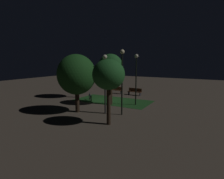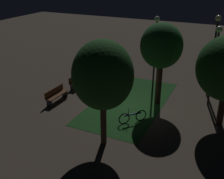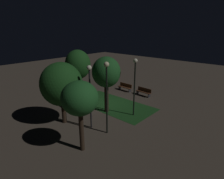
% 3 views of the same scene
% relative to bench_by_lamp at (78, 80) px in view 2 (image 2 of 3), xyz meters
% --- Properties ---
extents(ground_plane, '(60.00, 60.00, 0.00)m').
position_rel_bench_by_lamp_xyz_m(ground_plane, '(1.34, 4.20, -0.48)').
color(ground_plane, '#473D33').
extents(grass_lawn, '(8.26, 4.15, 0.01)m').
position_rel_bench_by_lamp_xyz_m(grass_lawn, '(0.82, 4.28, -0.48)').
color(grass_lawn, '#194219').
rests_on(grass_lawn, ground).
extents(bench_by_lamp, '(1.82, 0.58, 0.88)m').
position_rel_bench_by_lamp_xyz_m(bench_by_lamp, '(0.00, 0.00, 0.00)').
color(bench_by_lamp, '#422314').
rests_on(bench_by_lamp, ground).
extents(bench_near_trees, '(1.81, 0.53, 0.88)m').
position_rel_bench_by_lamp_xyz_m(bench_near_trees, '(2.67, -0.00, 0.00)').
color(bench_near_trees, '#512D19').
rests_on(bench_near_trees, ground).
extents(tree_right_canopy, '(2.75, 2.75, 5.11)m').
position_rel_bench_by_lamp_xyz_m(tree_right_canopy, '(5.47, 4.79, 3.03)').
color(tree_right_canopy, '#423021').
rests_on(tree_right_canopy, ground).
extents(tree_left_canopy, '(2.48, 2.48, 5.02)m').
position_rel_bench_by_lamp_xyz_m(tree_left_canopy, '(0.16, 5.90, 3.16)').
color(tree_left_canopy, '#2D2116').
rests_on(tree_left_canopy, ground).
extents(lamp_post_plaza_west, '(0.36, 0.36, 5.23)m').
position_rel_bench_by_lamp_xyz_m(lamp_post_plaza_west, '(-2.44, 8.56, 3.00)').
color(lamp_post_plaza_west, black).
rests_on(lamp_post_plaza_west, ground).
extents(lamp_post_near_wall, '(0.36, 0.36, 4.98)m').
position_rel_bench_by_lamp_xyz_m(lamp_post_near_wall, '(-2.13, 4.88, 2.86)').
color(lamp_post_near_wall, black).
rests_on(lamp_post_near_wall, ground).
extents(lamp_post_path_center, '(0.36, 0.36, 4.85)m').
position_rel_bench_by_lamp_xyz_m(lamp_post_path_center, '(-1.01, 8.81, 2.78)').
color(lamp_post_path_center, black).
rests_on(lamp_post_path_center, ground).
extents(bicycle, '(1.24, 1.21, 0.93)m').
position_rel_bench_by_lamp_xyz_m(bicycle, '(3.07, 5.35, -0.14)').
color(bicycle, black).
rests_on(bicycle, ground).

